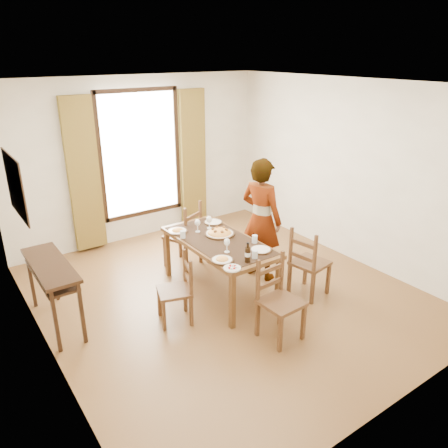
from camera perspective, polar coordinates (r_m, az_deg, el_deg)
ground at (r=5.95m, az=0.22°, el=-9.09°), size 5.00×5.00×0.00m
room_shell at (r=5.42m, az=-0.58°, el=5.62°), size 4.60×5.10×2.74m
console_table at (r=5.40m, az=-21.67°, el=-5.89°), size 0.38×1.20×0.80m
dining_table at (r=5.70m, az=-0.67°, el=-2.75°), size 0.83×1.69×0.76m
chair_west at (r=5.25m, az=-6.17°, el=-8.74°), size 0.47×0.47×0.85m
chair_north at (r=6.51m, az=-5.18°, el=-1.68°), size 0.59×0.59×1.01m
chair_south at (r=4.96m, az=7.19°, el=-10.07°), size 0.45×0.45×0.96m
chair_east at (r=5.82m, az=10.97°, el=-5.20°), size 0.49×0.49×0.96m
man at (r=6.06m, az=4.88°, el=0.59°), size 0.84×0.74×1.74m
plate_sw at (r=5.11m, az=-0.25°, el=-4.55°), size 0.27×0.27×0.05m
plate_se at (r=5.39m, az=4.84°, el=-3.21°), size 0.27×0.27×0.05m
plate_nw at (r=5.95m, az=-6.10°, el=-0.77°), size 0.27×0.27×0.05m
plate_ne at (r=6.22m, az=-1.43°, el=0.38°), size 0.27×0.27×0.05m
pasta_platter at (r=5.81m, az=-0.58°, el=-0.95°), size 0.40×0.40×0.10m
caprese_plate at (r=4.94m, az=1.08°, el=-5.67°), size 0.20×0.20×0.04m
wine_glass_a at (r=5.30m, az=0.39°, el=-2.79°), size 0.08×0.08×0.18m
wine_glass_b at (r=6.00m, az=-1.95°, el=0.22°), size 0.08×0.08×0.18m
wine_glass_c at (r=5.90m, az=-3.47°, el=-0.20°), size 0.08×0.08×0.18m
tumbler_a at (r=5.59m, az=4.03°, el=-1.97°), size 0.07×0.07×0.10m
tumbler_b at (r=5.74m, az=-5.40°, el=-1.36°), size 0.07×0.07×0.10m
tumbler_c at (r=5.18m, az=4.04°, el=-3.96°), size 0.07×0.07×0.10m
wine_bottle at (r=5.05m, az=3.11°, el=-3.71°), size 0.07×0.07×0.25m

